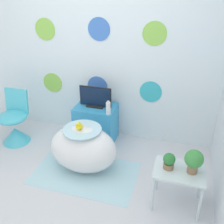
{
  "coord_description": "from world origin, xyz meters",
  "views": [
    {
      "loc": [
        1.18,
        -1.61,
        2.16
      ],
      "look_at": [
        0.45,
        0.81,
        0.84
      ],
      "focal_mm": 42.0,
      "sensor_mm": 36.0,
      "label": 1
    }
  ],
  "objects_px": {
    "bathtub": "(83,149)",
    "tv": "(95,98)",
    "potted_plant_left": "(169,161)",
    "potted_plant_right": "(194,160)",
    "chair": "(14,126)",
    "vase": "(108,108)"
  },
  "relations": [
    {
      "from": "bathtub",
      "to": "potted_plant_right",
      "type": "xyz_separation_m",
      "value": [
        1.26,
        -0.26,
        0.3
      ]
    },
    {
      "from": "tv",
      "to": "vase",
      "type": "distance_m",
      "value": 0.29
    },
    {
      "from": "tv",
      "to": "vase",
      "type": "xyz_separation_m",
      "value": [
        0.23,
        -0.16,
        -0.04
      ]
    },
    {
      "from": "bathtub",
      "to": "chair",
      "type": "xyz_separation_m",
      "value": [
        -1.18,
        0.29,
        -0.04
      ]
    },
    {
      "from": "tv",
      "to": "potted_plant_right",
      "type": "xyz_separation_m",
      "value": [
        1.33,
        -0.92,
        -0.08
      ]
    },
    {
      "from": "potted_plant_right",
      "to": "potted_plant_left",
      "type": "bearing_deg",
      "value": -178.87
    },
    {
      "from": "tv",
      "to": "vase",
      "type": "height_order",
      "value": "tv"
    },
    {
      "from": "bathtub",
      "to": "tv",
      "type": "xyz_separation_m",
      "value": [
        -0.07,
        0.66,
        0.38
      ]
    },
    {
      "from": "tv",
      "to": "bathtub",
      "type": "bearing_deg",
      "value": -83.72
    },
    {
      "from": "vase",
      "to": "bathtub",
      "type": "bearing_deg",
      "value": -107.88
    },
    {
      "from": "chair",
      "to": "potted_plant_left",
      "type": "height_order",
      "value": "chair"
    },
    {
      "from": "bathtub",
      "to": "chair",
      "type": "bearing_deg",
      "value": 166.12
    },
    {
      "from": "potted_plant_left",
      "to": "chair",
      "type": "bearing_deg",
      "value": 165.93
    },
    {
      "from": "potted_plant_left",
      "to": "potted_plant_right",
      "type": "xyz_separation_m",
      "value": [
        0.23,
        0.0,
        0.06
      ]
    },
    {
      "from": "vase",
      "to": "potted_plant_right",
      "type": "relative_size",
      "value": 0.74
    },
    {
      "from": "bathtub",
      "to": "vase",
      "type": "xyz_separation_m",
      "value": [
        0.16,
        0.5,
        0.33
      ]
    },
    {
      "from": "tv",
      "to": "potted_plant_right",
      "type": "relative_size",
      "value": 1.8
    },
    {
      "from": "chair",
      "to": "tv",
      "type": "xyz_separation_m",
      "value": [
        1.11,
        0.37,
        0.42
      ]
    },
    {
      "from": "chair",
      "to": "potted_plant_left",
      "type": "xyz_separation_m",
      "value": [
        2.21,
        -0.55,
        0.28
      ]
    },
    {
      "from": "tv",
      "to": "potted_plant_left",
      "type": "height_order",
      "value": "tv"
    },
    {
      "from": "bathtub",
      "to": "tv",
      "type": "bearing_deg",
      "value": 96.28
    },
    {
      "from": "vase",
      "to": "potted_plant_left",
      "type": "distance_m",
      "value": 1.16
    }
  ]
}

